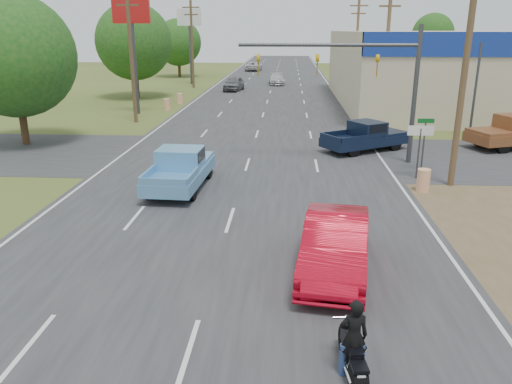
# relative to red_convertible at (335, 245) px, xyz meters

# --- Properties ---
(ground) EXTENTS (200.00, 200.00, 0.00)m
(ground) POSITION_rel_red_convertible_xyz_m (-3.50, -4.09, -0.84)
(ground) COLOR #445120
(ground) RESTS_ON ground
(main_road) EXTENTS (15.00, 180.00, 0.02)m
(main_road) POSITION_rel_red_convertible_xyz_m (-3.50, 35.91, -0.83)
(main_road) COLOR #2D2D30
(main_road) RESTS_ON ground
(cross_road) EXTENTS (120.00, 10.00, 0.02)m
(cross_road) POSITION_rel_red_convertible_xyz_m (-3.50, 13.91, -0.83)
(cross_road) COLOR #2D2D30
(cross_road) RESTS_ON ground
(dirt_verge) EXTENTS (8.00, 18.00, 0.01)m
(dirt_verge) POSITION_rel_red_convertible_xyz_m (7.50, 5.91, -0.84)
(dirt_verge) COLOR brown
(dirt_verge) RESTS_ON ground
(utility_pole_1) EXTENTS (2.00, 0.28, 10.00)m
(utility_pole_1) POSITION_rel_red_convertible_xyz_m (6.00, 8.91, 4.48)
(utility_pole_1) COLOR #4C3823
(utility_pole_1) RESTS_ON ground
(utility_pole_2) EXTENTS (2.00, 0.28, 10.00)m
(utility_pole_2) POSITION_rel_red_convertible_xyz_m (6.00, 26.91, 4.48)
(utility_pole_2) COLOR #4C3823
(utility_pole_2) RESTS_ON ground
(utility_pole_3) EXTENTS (2.00, 0.28, 10.00)m
(utility_pole_3) POSITION_rel_red_convertible_xyz_m (6.00, 44.91, 4.48)
(utility_pole_3) COLOR #4C3823
(utility_pole_3) RESTS_ON ground
(utility_pole_5) EXTENTS (2.00, 0.28, 10.00)m
(utility_pole_5) POSITION_rel_red_convertible_xyz_m (-13.00, 23.91, 4.48)
(utility_pole_5) COLOR #4C3823
(utility_pole_5) RESTS_ON ground
(utility_pole_6) EXTENTS (2.00, 0.28, 10.00)m
(utility_pole_6) POSITION_rel_red_convertible_xyz_m (-13.00, 47.91, 4.48)
(utility_pole_6) COLOR #4C3823
(utility_pole_6) RESTS_ON ground
(tree_0) EXTENTS (7.14, 7.14, 8.84)m
(tree_0) POSITION_rel_red_convertible_xyz_m (-17.50, 15.91, 4.42)
(tree_0) COLOR #422D19
(tree_0) RESTS_ON ground
(tree_1) EXTENTS (7.56, 7.56, 9.36)m
(tree_1) POSITION_rel_red_convertible_xyz_m (-17.00, 37.91, 4.73)
(tree_1) COLOR #422D19
(tree_1) RESTS_ON ground
(tree_2) EXTENTS (6.72, 6.72, 8.32)m
(tree_2) POSITION_rel_red_convertible_xyz_m (-17.70, 61.91, 4.11)
(tree_2) COLOR #422D19
(tree_2) RESTS_ON ground
(tree_5) EXTENTS (7.98, 7.98, 9.88)m
(tree_5) POSITION_rel_red_convertible_xyz_m (26.50, 90.91, 5.04)
(tree_5) COLOR #422D19
(tree_5) RESTS_ON ground
(tree_6) EXTENTS (8.82, 8.82, 10.92)m
(tree_6) POSITION_rel_red_convertible_xyz_m (-33.50, 90.91, 5.66)
(tree_6) COLOR #422D19
(tree_6) RESTS_ON ground
(barrel_0) EXTENTS (0.56, 0.56, 1.00)m
(barrel_0) POSITION_rel_red_convertible_xyz_m (4.50, 7.91, -0.34)
(barrel_0) COLOR orange
(barrel_0) RESTS_ON ground
(barrel_1) EXTENTS (0.56, 0.56, 1.00)m
(barrel_1) POSITION_rel_red_convertible_xyz_m (4.90, 16.41, -0.34)
(barrel_1) COLOR orange
(barrel_1) RESTS_ON ground
(barrel_2) EXTENTS (0.56, 0.56, 1.00)m
(barrel_2) POSITION_rel_red_convertible_xyz_m (-12.00, 29.91, -0.34)
(barrel_2) COLOR orange
(barrel_2) RESTS_ON ground
(barrel_3) EXTENTS (0.56, 0.56, 1.00)m
(barrel_3) POSITION_rel_red_convertible_xyz_m (-11.70, 33.91, -0.34)
(barrel_3) COLOR orange
(barrel_3) RESTS_ON ground
(pole_sign_left_near) EXTENTS (3.00, 0.35, 9.20)m
(pole_sign_left_near) POSITION_rel_red_convertible_xyz_m (-14.00, 27.91, 6.33)
(pole_sign_left_near) COLOR #3F3F44
(pole_sign_left_near) RESTS_ON ground
(pole_sign_left_far) EXTENTS (3.00, 0.35, 9.20)m
(pole_sign_left_far) POSITION_rel_red_convertible_xyz_m (-14.00, 51.91, 6.33)
(pole_sign_left_far) COLOR #3F3F44
(pole_sign_left_far) RESTS_ON ground
(lane_sign) EXTENTS (1.20, 0.08, 2.52)m
(lane_sign) POSITION_rel_red_convertible_xyz_m (4.70, 9.91, 1.06)
(lane_sign) COLOR #3F3F44
(lane_sign) RESTS_ON ground
(street_name_sign) EXTENTS (0.80, 0.08, 2.61)m
(street_name_sign) POSITION_rel_red_convertible_xyz_m (5.30, 11.41, 0.77)
(street_name_sign) COLOR #3F3F44
(street_name_sign) RESTS_ON ground
(signal_mast) EXTENTS (9.12, 0.40, 7.00)m
(signal_mast) POSITION_rel_red_convertible_xyz_m (2.32, 12.91, 3.96)
(signal_mast) COLOR #3F3F44
(signal_mast) RESTS_ON ground
(red_convertible) EXTENTS (2.47, 5.30, 1.68)m
(red_convertible) POSITION_rel_red_convertible_xyz_m (0.00, 0.00, 0.00)
(red_convertible) COLOR #B5081B
(red_convertible) RESTS_ON ground
(motorcycle) EXTENTS (0.61, 1.92, 0.97)m
(motorcycle) POSITION_rel_red_convertible_xyz_m (-0.03, -4.64, -0.41)
(motorcycle) COLOR black
(motorcycle) RESTS_ON ground
(rider) EXTENTS (0.63, 0.46, 1.63)m
(rider) POSITION_rel_red_convertible_xyz_m (-0.03, -4.60, -0.03)
(rider) COLOR black
(rider) RESTS_ON ground
(blue_pickup) EXTENTS (2.34, 5.50, 1.79)m
(blue_pickup) POSITION_rel_red_convertible_xyz_m (-6.13, 7.83, 0.06)
(blue_pickup) COLOR black
(blue_pickup) RESTS_ON ground
(navy_pickup) EXTENTS (5.42, 4.48, 1.72)m
(navy_pickup) POSITION_rel_red_convertible_xyz_m (3.17, 15.58, 0.03)
(navy_pickup) COLOR black
(navy_pickup) RESTS_ON ground
(distant_car_grey) EXTENTS (2.38, 4.79, 1.57)m
(distant_car_grey) POSITION_rel_red_convertible_xyz_m (-7.73, 44.99, -0.06)
(distant_car_grey) COLOR #5E5D63
(distant_car_grey) RESTS_ON ground
(distant_car_silver) EXTENTS (2.30, 4.95, 1.40)m
(distant_car_silver) POSITION_rel_red_convertible_xyz_m (-3.00, 52.07, -0.14)
(distant_car_silver) COLOR silver
(distant_car_silver) RESTS_ON ground
(distant_car_white) EXTENTS (2.78, 5.51, 1.50)m
(distant_car_white) POSITION_rel_red_convertible_xyz_m (-7.50, 74.39, -0.09)
(distant_car_white) COLOR silver
(distant_car_white) RESTS_ON ground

